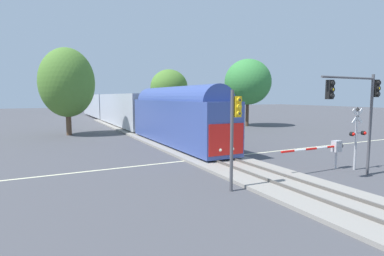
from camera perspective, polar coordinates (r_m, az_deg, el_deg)
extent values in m
plane|color=#47474C|center=(22.44, 3.57, -5.76)|extent=(220.00, 220.00, 0.00)
cube|color=beige|center=(22.44, 3.57, -5.75)|extent=(44.00, 0.20, 0.01)
cube|color=gray|center=(22.42, 3.57, -5.53)|extent=(4.40, 80.00, 0.18)
cube|color=#56514C|center=(22.04, 1.96, -5.30)|extent=(0.10, 80.00, 0.14)
cube|color=#56514C|center=(22.75, 5.14, -4.96)|extent=(0.10, 80.00, 0.14)
cube|color=#384C93|center=(27.67, -3.00, 1.25)|extent=(3.00, 16.73, 3.90)
cube|color=red|center=(20.40, 6.57, -2.17)|extent=(2.76, 0.08, 2.15)
cylinder|color=#384C93|center=(27.57, -3.02, 5.04)|extent=(2.76, 15.05, 2.76)
sphere|color=#F4F2CC|center=(20.23, 5.38, -4.19)|extent=(0.24, 0.24, 0.24)
sphere|color=#F4F2CC|center=(20.77, 7.72, -3.95)|extent=(0.24, 0.24, 0.24)
cube|color=#B7BCC6|center=(46.66, -13.01, 3.51)|extent=(3.00, 21.56, 4.60)
cube|color=black|center=(47.03, -11.23, 3.94)|extent=(0.04, 19.40, 0.90)
cube|color=red|center=(47.11, -11.18, 2.17)|extent=(0.04, 19.83, 0.36)
cube|color=#B7BCC6|center=(68.66, -17.52, 4.17)|extent=(3.00, 21.56, 4.60)
cube|color=black|center=(68.91, -16.28, 4.46)|extent=(0.04, 19.40, 0.90)
cube|color=red|center=(68.97, -16.24, 3.26)|extent=(0.04, 19.83, 0.36)
cylinder|color=#B7B7BC|center=(21.21, 25.69, -5.54)|extent=(0.14, 0.14, 1.10)
cube|color=#B7B7BC|center=(21.05, 25.80, -3.14)|extent=(0.56, 0.40, 0.70)
sphere|color=black|center=(21.33, 26.38, -3.05)|extent=(0.36, 0.36, 0.36)
cylinder|color=red|center=(20.70, 25.03, -3.25)|extent=(0.91, 0.12, 0.12)
cylinder|color=white|center=(19.99, 23.41, -3.48)|extent=(0.91, 0.12, 0.12)
cylinder|color=red|center=(19.31, 21.68, -3.73)|extent=(0.91, 0.12, 0.12)
cylinder|color=white|center=(18.64, 19.81, -3.99)|extent=(0.91, 0.12, 0.12)
cylinder|color=red|center=(18.00, 17.81, -4.27)|extent=(0.91, 0.12, 0.12)
sphere|color=red|center=(17.68, 16.76, -4.41)|extent=(0.14, 0.14, 0.14)
cylinder|color=#B2B2B7|center=(21.24, 28.71, -2.08)|extent=(0.14, 0.14, 3.72)
cube|color=white|center=(21.09, 28.97, 1.98)|extent=(0.98, 0.05, 0.98)
cube|color=white|center=(21.09, 28.97, 1.98)|extent=(0.98, 0.05, 0.98)
cube|color=#B2B2B7|center=(21.19, 28.77, -0.89)|extent=(1.10, 0.08, 0.08)
cylinder|color=black|center=(20.68, 28.14, -1.01)|extent=(0.26, 0.18, 0.26)
cylinder|color=black|center=(21.59, 29.82, -0.83)|extent=(0.26, 0.18, 0.26)
sphere|color=red|center=(20.62, 28.37, -1.04)|extent=(0.20, 0.20, 0.20)
sphere|color=red|center=(21.53, 30.04, -0.85)|extent=(0.20, 0.20, 0.20)
cone|color=black|center=(21.08, 28.99, 3.26)|extent=(0.28, 0.28, 0.22)
cylinder|color=#4C4C51|center=(14.46, 7.57, -2.52)|extent=(0.16, 0.16, 4.90)
cube|color=gold|center=(14.47, 8.58, 4.04)|extent=(0.34, 0.26, 1.00)
sphere|color=#262626|center=(14.34, 8.94, 5.30)|extent=(0.20, 0.20, 0.20)
cylinder|color=gold|center=(14.31, 9.01, 5.29)|extent=(0.24, 0.10, 0.24)
sphere|color=yellow|center=(14.34, 8.92, 4.02)|extent=(0.20, 0.20, 0.20)
cylinder|color=gold|center=(14.32, 8.99, 4.01)|extent=(0.24, 0.10, 0.24)
sphere|color=#262626|center=(14.36, 8.90, 2.74)|extent=(0.20, 0.20, 0.20)
cylinder|color=gold|center=(14.33, 8.97, 2.74)|extent=(0.24, 0.10, 0.24)
cylinder|color=#4C4C51|center=(20.22, 30.80, 0.46)|extent=(0.16, 0.16, 5.84)
cube|color=black|center=(20.39, 31.55, 6.43)|extent=(0.34, 0.26, 1.00)
sphere|color=#262626|center=(20.32, 31.96, 7.32)|extent=(0.20, 0.20, 0.20)
cylinder|color=black|center=(20.31, 32.04, 7.31)|extent=(0.24, 0.10, 0.24)
sphere|color=yellow|center=(20.32, 31.91, 6.42)|extent=(0.20, 0.20, 0.20)
cylinder|color=black|center=(20.30, 31.98, 6.41)|extent=(0.24, 0.10, 0.24)
sphere|color=#262626|center=(20.31, 31.86, 5.51)|extent=(0.20, 0.20, 0.20)
cylinder|color=black|center=(20.30, 31.93, 5.51)|extent=(0.24, 0.10, 0.24)
cylinder|color=#4C4C51|center=(18.43, 27.70, 8.47)|extent=(4.21, 0.12, 0.12)
cube|color=black|center=(17.24, 24.72, 6.66)|extent=(0.34, 0.26, 1.00)
sphere|color=#262626|center=(17.15, 25.17, 7.72)|extent=(0.20, 0.20, 0.20)
cylinder|color=black|center=(17.13, 25.25, 7.72)|extent=(0.24, 0.10, 0.24)
sphere|color=yellow|center=(17.14, 25.12, 6.65)|extent=(0.20, 0.20, 0.20)
cylinder|color=black|center=(17.12, 25.20, 6.65)|extent=(0.24, 0.10, 0.24)
sphere|color=#262626|center=(17.14, 25.07, 5.58)|extent=(0.20, 0.20, 0.20)
cylinder|color=black|center=(17.12, 25.15, 5.58)|extent=(0.24, 0.10, 0.24)
cylinder|color=#4C4C51|center=(32.31, 4.91, 2.36)|extent=(0.16, 0.16, 5.02)
cube|color=black|center=(32.39, 5.36, 5.39)|extent=(0.34, 0.26, 1.00)
sphere|color=#262626|center=(32.27, 5.50, 5.96)|extent=(0.20, 0.20, 0.20)
cylinder|color=black|center=(32.24, 5.53, 5.96)|extent=(0.24, 0.10, 0.24)
sphere|color=yellow|center=(32.27, 5.50, 5.39)|extent=(0.20, 0.20, 0.20)
cylinder|color=black|center=(32.24, 5.53, 5.39)|extent=(0.24, 0.10, 0.24)
sphere|color=#262626|center=(32.27, 5.49, 4.82)|extent=(0.20, 0.20, 0.20)
cylinder|color=black|center=(32.25, 5.52, 4.82)|extent=(0.24, 0.10, 0.24)
cylinder|color=brown|center=(45.18, -4.34, 2.74)|extent=(0.51, 0.51, 3.93)
ellipsoid|color=#4C7A2D|center=(45.12, -4.38, 7.74)|extent=(5.53, 5.53, 5.27)
cylinder|color=#4C3828|center=(46.69, 10.46, 2.90)|extent=(0.49, 0.49, 4.15)
ellipsoid|color=#38843D|center=(46.66, 10.57, 8.61)|extent=(7.03, 7.03, 6.87)
cylinder|color=brown|center=(38.20, -22.41, 1.10)|extent=(0.60, 0.60, 3.16)
ellipsoid|color=#4C7A2D|center=(38.11, -22.70, 7.98)|extent=(6.25, 6.25, 8.02)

